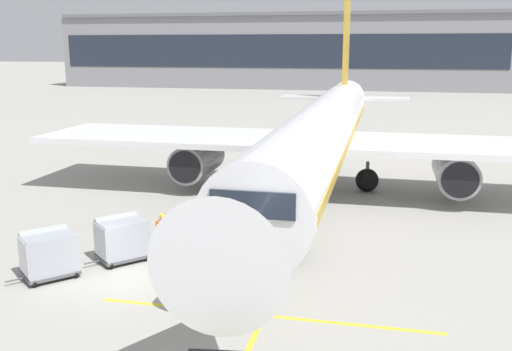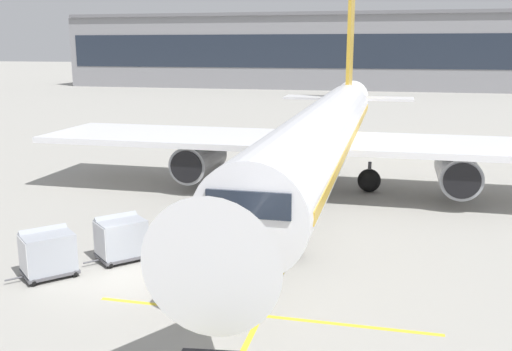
% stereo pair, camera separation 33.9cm
% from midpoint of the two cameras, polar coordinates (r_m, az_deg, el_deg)
% --- Properties ---
extents(ground_plane, '(600.00, 600.00, 0.00)m').
position_cam_midpoint_polar(ground_plane, '(23.44, -12.50, -10.20)').
color(ground_plane, '#9E9B93').
extents(parked_airplane, '(35.97, 46.07, 15.44)m').
position_cam_midpoint_polar(parked_airplane, '(35.68, 7.03, 4.10)').
color(parked_airplane, white).
rests_on(parked_airplane, ground).
extents(belt_loader, '(4.53, 4.89, 2.71)m').
position_cam_midpoint_polar(belt_loader, '(27.38, -5.21, -4.73)').
color(belt_loader, gold).
rests_on(belt_loader, ground).
extents(baggage_cart_lead, '(2.53, 2.56, 1.91)m').
position_cam_midpoint_polar(baggage_cart_lead, '(25.40, -12.93, -6.00)').
color(baggage_cart_lead, '#515156').
rests_on(baggage_cart_lead, ground).
extents(baggage_cart_second, '(2.53, 2.56, 1.91)m').
position_cam_midpoint_polar(baggage_cart_second, '(24.44, -19.64, -7.18)').
color(baggage_cart_second, '#515156').
rests_on(baggage_cart_second, ground).
extents(ground_crew_by_loader, '(0.53, 0.38, 1.74)m').
position_cam_midpoint_polar(ground_crew_by_loader, '(26.16, -8.96, -5.28)').
color(ground_crew_by_loader, '#333847').
rests_on(ground_crew_by_loader, ground).
extents(ground_crew_by_carts, '(0.48, 0.42, 1.74)m').
position_cam_midpoint_polar(ground_crew_by_carts, '(25.01, -13.67, -6.34)').
color(ground_crew_by_carts, black).
rests_on(ground_crew_by_carts, ground).
extents(ground_crew_marshaller, '(0.53, 0.37, 1.74)m').
position_cam_midpoint_polar(ground_crew_marshaller, '(26.29, -12.81, -5.35)').
color(ground_crew_marshaller, black).
rests_on(ground_crew_marshaller, ground).
extents(safety_cone_engine_keepout, '(0.57, 0.57, 0.65)m').
position_cam_midpoint_polar(safety_cone_engine_keepout, '(34.57, -1.21, -1.86)').
color(safety_cone_engine_keepout, black).
rests_on(safety_cone_engine_keepout, ground).
extents(safety_cone_wingtip, '(0.69, 0.69, 0.78)m').
position_cam_midpoint_polar(safety_cone_wingtip, '(34.24, -3.61, -1.91)').
color(safety_cone_wingtip, black).
rests_on(safety_cone_wingtip, ground).
extents(safety_cone_nose_mark, '(0.63, 0.63, 0.71)m').
position_cam_midpoint_polar(safety_cone_nose_mark, '(35.31, -2.48, -1.50)').
color(safety_cone_nose_mark, black).
rests_on(safety_cone_nose_mark, ground).
extents(apron_guidance_line_lead_in, '(0.20, 110.00, 0.01)m').
position_cam_midpoint_polar(apron_guidance_line_lead_in, '(35.61, 6.65, -2.03)').
color(apron_guidance_line_lead_in, yellow).
rests_on(apron_guidance_line_lead_in, ground).
extents(apron_guidance_line_stop_bar, '(12.00, 0.20, 0.01)m').
position_cam_midpoint_polar(apron_guidance_line_stop_bar, '(20.19, 1.07, -13.76)').
color(apron_guidance_line_stop_bar, yellow).
rests_on(apron_guidance_line_stop_bar, ground).
extents(terminal_building, '(97.17, 21.81, 16.05)m').
position_cam_midpoint_polar(terminal_building, '(133.88, 3.19, 12.24)').
color(terminal_building, gray).
rests_on(terminal_building, ground).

